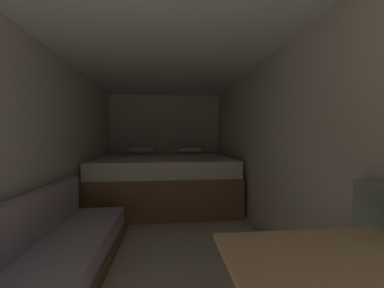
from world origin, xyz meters
name	(u,v)px	position (x,y,z in m)	size (l,w,h in m)	color
ground_plane	(164,251)	(0.00, 2.17, 0.00)	(7.21, 7.21, 0.00)	#B2A893
wall_back	(166,143)	(0.00, 4.80, 1.03)	(2.43, 0.05, 2.06)	beige
wall_left	(37,151)	(-1.19, 2.17, 1.03)	(0.05, 5.21, 2.06)	beige
wall_right	(277,149)	(1.19, 2.17, 1.03)	(0.05, 5.21, 2.06)	beige
ceiling_slab	(164,43)	(0.00, 2.17, 2.09)	(2.43, 5.21, 0.05)	white
bed	(165,180)	(0.00, 3.84, 0.41)	(2.21, 1.81, 0.97)	brown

